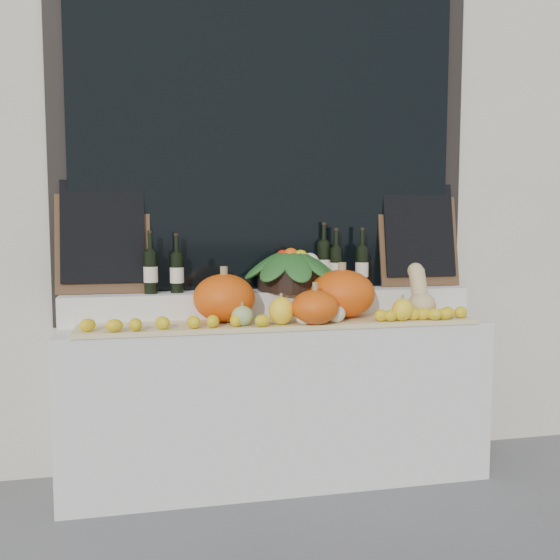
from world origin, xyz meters
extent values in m
cube|color=beige|center=(0.00, 2.25, 2.25)|extent=(7.00, 0.90, 4.50)
cube|color=black|center=(0.00, 1.80, 1.90)|extent=(2.40, 0.04, 2.10)
cube|color=black|center=(0.00, 1.77, 1.90)|extent=(2.20, 0.02, 2.00)
cube|color=silver|center=(0.00, 1.52, 0.44)|extent=(2.30, 0.55, 0.88)
cube|color=silver|center=(0.00, 1.68, 0.96)|extent=(2.30, 0.25, 0.16)
cube|color=tan|center=(0.00, 1.40, 0.89)|extent=(2.10, 0.32, 0.02)
ellipsoid|color=#E2520B|center=(-0.30, 1.46, 1.03)|extent=(0.35, 0.35, 0.25)
ellipsoid|color=#E2520B|center=(0.35, 1.46, 1.04)|extent=(0.43, 0.43, 0.26)
ellipsoid|color=#E2520B|center=(0.15, 1.28, 0.99)|extent=(0.31, 0.31, 0.18)
ellipsoid|color=tan|center=(0.78, 1.38, 0.97)|extent=(0.15, 0.15, 0.14)
cylinder|color=tan|center=(0.78, 1.43, 1.08)|extent=(0.09, 0.14, 0.18)
sphere|color=tan|center=(0.78, 1.47, 1.15)|extent=(0.09, 0.09, 0.09)
ellipsoid|color=#387121|center=(0.14, 1.29, 0.95)|extent=(0.11, 0.11, 0.10)
cylinder|color=olive|center=(0.14, 1.29, 1.01)|extent=(0.02, 0.02, 0.02)
ellipsoid|color=#387121|center=(-0.23, 1.31, 0.96)|extent=(0.11, 0.11, 0.10)
cylinder|color=olive|center=(-0.23, 1.31, 1.02)|extent=(0.02, 0.02, 0.02)
ellipsoid|color=beige|center=(0.09, 1.28, 0.94)|extent=(0.08, 0.08, 0.07)
cylinder|color=olive|center=(0.09, 1.28, 0.98)|extent=(0.02, 0.02, 0.02)
ellipsoid|color=yellow|center=(-0.03, 1.31, 0.98)|extent=(0.13, 0.13, 0.14)
cylinder|color=olive|center=(-0.03, 1.31, 1.06)|extent=(0.02, 0.02, 0.02)
ellipsoid|color=beige|center=(0.26, 1.31, 0.95)|extent=(0.11, 0.11, 0.09)
cylinder|color=olive|center=(0.26, 1.31, 1.01)|extent=(0.02, 0.02, 0.02)
ellipsoid|color=yellow|center=(0.63, 1.29, 0.96)|extent=(0.11, 0.11, 0.12)
cylinder|color=olive|center=(0.63, 1.29, 1.03)|extent=(0.02, 0.02, 0.02)
cylinder|color=black|center=(0.11, 1.66, 1.10)|extent=(0.38, 0.38, 0.12)
cylinder|color=black|center=(-0.67, 1.66, 1.15)|extent=(0.07, 0.07, 0.23)
cylinder|color=black|center=(-0.67, 1.66, 1.32)|extent=(0.03, 0.03, 0.10)
cylinder|color=beige|center=(-0.67, 1.66, 1.14)|extent=(0.08, 0.08, 0.08)
cylinder|color=black|center=(-0.67, 1.66, 1.38)|extent=(0.03, 0.03, 0.02)
cylinder|color=black|center=(-0.53, 1.67, 1.15)|extent=(0.07, 0.07, 0.21)
cylinder|color=black|center=(-0.53, 1.67, 1.30)|extent=(0.03, 0.03, 0.10)
cylinder|color=beige|center=(-0.53, 1.67, 1.14)|extent=(0.08, 0.08, 0.08)
cylinder|color=black|center=(-0.53, 1.67, 1.36)|extent=(0.03, 0.03, 0.02)
cylinder|color=black|center=(0.32, 1.73, 1.18)|extent=(0.08, 0.08, 0.27)
cylinder|color=black|center=(0.32, 1.73, 1.36)|extent=(0.03, 0.03, 0.10)
cylinder|color=beige|center=(0.32, 1.73, 1.17)|extent=(0.08, 0.08, 0.08)
cylinder|color=black|center=(0.32, 1.73, 1.42)|extent=(0.03, 0.03, 0.02)
cylinder|color=black|center=(0.38, 1.69, 1.16)|extent=(0.07, 0.07, 0.24)
cylinder|color=black|center=(0.38, 1.69, 1.33)|extent=(0.03, 0.03, 0.10)
cylinder|color=beige|center=(0.38, 1.69, 1.15)|extent=(0.08, 0.08, 0.08)
cylinder|color=black|center=(0.38, 1.69, 1.38)|extent=(0.03, 0.03, 0.02)
cylinder|color=black|center=(0.53, 1.66, 1.16)|extent=(0.07, 0.07, 0.24)
cylinder|color=black|center=(0.53, 1.66, 1.33)|extent=(0.03, 0.03, 0.10)
cylinder|color=beige|center=(0.53, 1.66, 1.15)|extent=(0.08, 0.08, 0.08)
cylinder|color=black|center=(0.53, 1.66, 1.39)|extent=(0.03, 0.03, 0.02)
cube|color=#4C331E|center=(-0.92, 1.75, 1.35)|extent=(0.50, 0.13, 0.61)
cube|color=black|center=(-0.92, 1.73, 1.38)|extent=(0.44, 0.12, 0.55)
cube|color=#4C331E|center=(0.92, 1.75, 1.35)|extent=(0.50, 0.13, 0.61)
cube|color=black|center=(0.92, 1.73, 1.38)|extent=(0.44, 0.12, 0.55)
camera|label=1|loc=(-0.70, -1.77, 1.44)|focal=40.00mm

